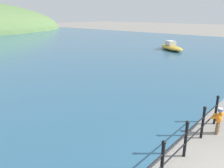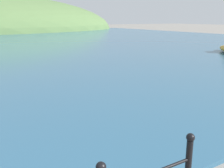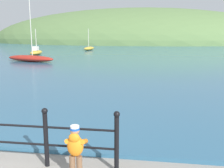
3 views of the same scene
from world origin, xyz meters
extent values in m
cylinder|color=black|center=(-1.14, 1.50, 0.55)|extent=(0.09, 0.09, 1.10)
sphere|color=black|center=(-1.14, 1.50, 1.15)|extent=(0.12, 0.12, 0.12)
cylinder|color=black|center=(0.26, 1.50, 0.55)|extent=(0.09, 0.09, 1.10)
sphere|color=black|center=(0.26, 1.50, 1.15)|extent=(0.12, 0.12, 0.12)
cylinder|color=black|center=(1.67, 1.50, 0.55)|extent=(0.09, 0.09, 1.10)
sphere|color=black|center=(1.67, 1.50, 1.15)|extent=(0.12, 0.12, 0.12)
cylinder|color=black|center=(3.07, 1.50, 0.55)|extent=(0.09, 0.09, 1.10)
sphere|color=black|center=(3.07, 1.50, 1.15)|extent=(0.12, 0.12, 0.12)
cylinder|color=black|center=(-0.44, 1.50, 0.82)|extent=(7.02, 0.04, 0.04)
cylinder|color=black|center=(-0.44, 1.50, 0.45)|extent=(7.02, 0.04, 0.04)
cylinder|color=brown|center=(2.29, 1.18, 0.21)|extent=(0.11, 0.11, 0.42)
cylinder|color=brown|center=(2.42, 1.18, 0.21)|extent=(0.11, 0.11, 0.42)
ellipsoid|color=orange|center=(2.36, 1.18, 0.62)|extent=(0.31, 0.23, 0.40)
ellipsoid|color=orange|center=(2.36, 1.12, 0.80)|extent=(0.21, 0.13, 0.18)
cylinder|color=orange|center=(2.21, 1.26, 0.67)|extent=(0.10, 0.32, 0.19)
cylinder|color=orange|center=(2.50, 1.28, 0.67)|extent=(0.10, 0.32, 0.19)
sphere|color=#A37556|center=(2.36, 1.18, 0.92)|extent=(0.17, 0.17, 0.17)
cylinder|color=#194CB2|center=(2.36, 1.18, 0.94)|extent=(0.17, 0.17, 0.04)
cylinder|color=silver|center=(2.36, 1.18, 0.98)|extent=(0.16, 0.16, 0.04)
ellipsoid|color=gold|center=(18.89, 11.49, 0.37)|extent=(4.01, 4.65, 0.55)
cube|color=silver|center=(19.10, 11.77, 0.90)|extent=(1.47, 1.56, 0.49)
camera|label=1|loc=(-5.49, -0.67, 4.17)|focal=35.00mm
camera|label=2|loc=(0.43, -0.75, 2.74)|focal=42.00mm
camera|label=3|loc=(3.67, -3.10, 2.64)|focal=42.00mm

